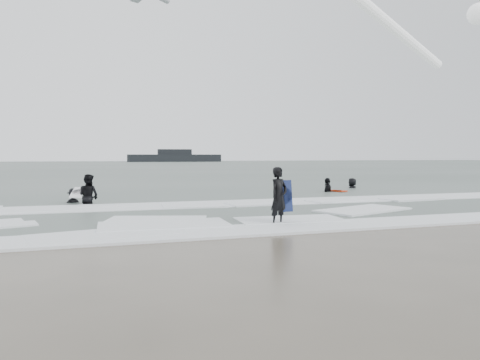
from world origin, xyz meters
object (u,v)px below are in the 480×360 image
object	(u,v)px
surfer_centre	(279,225)
surfer_right_far	(352,189)
vessel_horizon	(175,157)
surfer_breaker	(74,204)
airshow_jet	(347,4)
surfer_wading	(89,206)
surfer_right_near	(328,193)

from	to	relation	value
surfer_centre	surfer_right_far	bearing A→B (deg)	23.93
surfer_right_far	vessel_horizon	xyz separation A→B (m)	(11.36, 126.42, 1.51)
surfer_breaker	airshow_jet	xyz separation A→B (m)	(30.04, 28.53, 19.94)
vessel_horizon	surfer_wading	bearing A→B (deg)	-101.56
surfer_wading	surfer_breaker	bearing A→B (deg)	-18.76
surfer_centre	surfer_right_far	xyz separation A→B (m)	(10.22, 12.60, 0.00)
surfer_breaker	airshow_jet	world-z (taller)	airshow_jet
airshow_jet	surfer_right_far	bearing A→B (deg)	-119.70
surfer_centre	surfer_wading	bearing A→B (deg)	98.86
surfer_wading	surfer_right_near	xyz separation A→B (m)	(12.73, 3.12, 0.00)
surfer_right_near	surfer_wading	bearing A→B (deg)	-34.13
surfer_right_far	vessel_horizon	distance (m)	126.94
surfer_right_near	airshow_jet	size ratio (longest dim) A/B	0.04
surfer_right_near	airshow_jet	distance (m)	37.04
airshow_jet	vessel_horizon	bearing A→B (deg)	91.40
vessel_horizon	airshow_jet	distance (m)	103.81
surfer_right_near	surfer_right_far	bearing A→B (deg)	168.20
surfer_wading	surfer_breaker	size ratio (longest dim) A/B	1.22
surfer_right_far	surfer_wading	bearing A→B (deg)	-35.41
surfer_centre	surfer_wading	distance (m)	9.14
surfer_centre	surfer_wading	size ratio (longest dim) A/B	0.95
surfer_wading	surfer_right_near	distance (m)	13.10
surfer_wading	surfer_right_near	world-z (taller)	surfer_right_near
surfer_centre	surfer_right_near	bearing A→B (deg)	27.97
surfer_wading	vessel_horizon	xyz separation A→B (m)	(26.93, 131.63, 1.51)
surfer_wading	vessel_horizon	bearing A→B (deg)	-62.37
surfer_right_near	surfer_breaker	bearing A→B (deg)	-38.73
surfer_centre	surfer_breaker	size ratio (longest dim) A/B	1.15
surfer_wading	surfer_right_near	size ratio (longest dim) A/B	0.94
surfer_centre	airshow_jet	xyz separation A→B (m)	(24.07, 36.90, 19.94)
surfer_right_far	vessel_horizon	world-z (taller)	vessel_horizon
surfer_right_near	surfer_centre	bearing A→B (deg)	7.10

